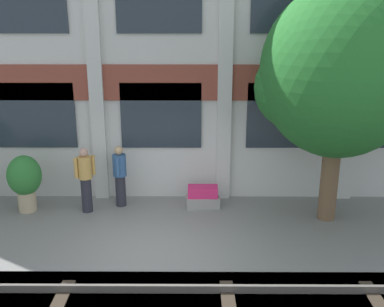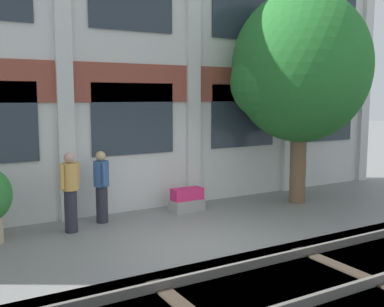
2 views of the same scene
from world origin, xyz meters
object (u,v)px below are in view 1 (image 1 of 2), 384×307
Objects in this scene: resident_watching_tracks at (85,178)px; broadleaf_tree at (339,77)px; potted_plant_square_trough at (203,197)px; resident_by_doorway at (120,174)px; potted_plant_glazed_jar at (25,179)px.

broadleaf_tree is at bearing 55.85° from resident_watching_tracks.
broadleaf_tree is 4.39m from potted_plant_square_trough.
resident_watching_tracks is at bearing 176.48° from broadleaf_tree.
resident_watching_tracks is at bearing -152.10° from resident_by_doorway.
potted_plant_square_trough is at bearing 64.74° from resident_watching_tracks.
potted_plant_glazed_jar is at bearing -168.95° from resident_by_doorway.
resident_watching_tracks reaches higher than potted_plant_square_trough.
resident_watching_tracks is (-0.79, -0.37, 0.04)m from resident_by_doorway.
potted_plant_glazed_jar reaches higher than potted_plant_square_trough.
potted_plant_square_trough is 0.53× the size of resident_watching_tracks.
resident_by_doorway is at bearing 171.80° from broadleaf_tree.
broadleaf_tree is 3.29× the size of resident_watching_tracks.
potted_plant_square_trough is (-2.99, 0.63, -3.16)m from broadleaf_tree.
broadleaf_tree reaches higher than resident_by_doorway.
broadleaf_tree is 3.42× the size of resident_by_doorway.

